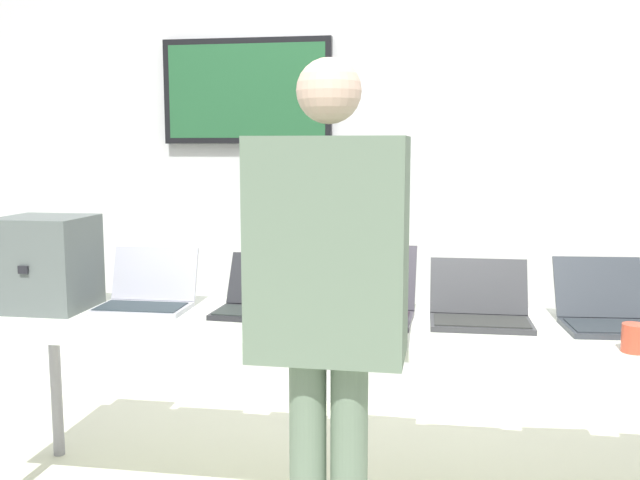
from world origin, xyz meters
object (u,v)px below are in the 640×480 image
laptop_station_3 (480,309)px  laptop_station_0 (147,295)px  laptop_station_4 (607,312)px  person (329,288)px  coffee_mug (634,338)px  workbench (372,335)px  laptop_station_1 (259,300)px  laptop_station_2 (371,302)px  equipment_box (47,263)px

laptop_station_3 → laptop_station_0: bearing=178.9°
laptop_station_4 → person: bearing=-143.0°
laptop_station_0 → coffee_mug: bearing=-10.7°
workbench → laptop_station_3: (0.40, 0.07, 0.10)m
laptop_station_1 → laptop_station_2: (0.45, -0.01, 0.01)m
workbench → equipment_box: equipment_box is taller
equipment_box → laptop_station_3: size_ratio=1.01×
equipment_box → person: person is taller
laptop_station_1 → laptop_station_3: (0.86, -0.02, 0.00)m
laptop_station_3 → person: size_ratio=0.23×
laptop_station_3 → person: 0.85m
workbench → equipment_box: 1.35m
laptop_station_4 → person: (-0.92, -0.70, 0.20)m
laptop_station_2 → laptop_station_4: laptop_station_2 is taller
person → laptop_station_3: bearing=55.6°
laptop_station_1 → laptop_station_2: laptop_station_2 is taller
workbench → laptop_station_0: size_ratio=8.41×
coffee_mug → person: bearing=-158.4°
laptop_station_0 → laptop_station_2: size_ratio=0.95×
laptop_station_4 → coffee_mug: bearing=-87.8°
coffee_mug → laptop_station_0: bearing=169.3°
equipment_box → person: bearing=-27.0°
laptop_station_0 → coffee_mug: (1.80, -0.34, -0.01)m
laptop_station_4 → laptop_station_0: bearing=179.6°
equipment_box → laptop_station_2: (1.32, 0.06, -0.13)m
workbench → coffee_mug: bearing=-16.1°
equipment_box → laptop_station_0: (0.40, 0.07, -0.13)m
equipment_box → person: 1.41m
laptop_station_4 → person: person is taller
workbench → laptop_station_0: laptop_station_0 is taller
workbench → laptop_station_3: 0.42m
laptop_station_1 → laptop_station_3: laptop_station_3 is taller
workbench → laptop_station_2: (-0.01, 0.08, 0.11)m
workbench → laptop_station_2: 0.13m
laptop_station_1 → person: size_ratio=0.21×
equipment_box → coffee_mug: (2.20, -0.27, -0.14)m
laptop_station_4 → coffee_mug: (0.01, -0.33, -0.01)m
workbench → laptop_station_3: size_ratio=8.26×
workbench → laptop_station_1: size_ratio=9.05×
workbench → laptop_station_4: size_ratio=8.12×
laptop_station_1 → coffee_mug: laptop_station_1 is taller
laptop_station_2 → laptop_station_4: size_ratio=1.01×
laptop_station_0 → laptop_station_4: bearing=-0.4°
laptop_station_1 → person: person is taller
laptop_station_4 → person: 1.17m
laptop_station_3 → person: person is taller
person → coffee_mug: bearing=21.6°
laptop_station_0 → laptop_station_1: laptop_station_0 is taller
workbench → laptop_station_1: 0.48m
coffee_mug → laptop_station_2: bearing=159.6°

